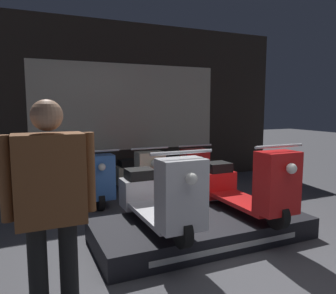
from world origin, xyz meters
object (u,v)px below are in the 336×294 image
object	(u,v)px
scooter_display_right	(246,186)
scooter_backrow_0	(93,180)
person_left_browsing	(50,196)
scooter_display_left	(159,196)
scooter_backrow_1	(139,176)
scooter_backrow_2	(181,172)

from	to	relation	value
scooter_display_right	scooter_backrow_0	xyz separation A→B (m)	(-1.45, 2.17, -0.25)
scooter_display_right	person_left_browsing	bearing A→B (deg)	-159.13
scooter_display_left	person_left_browsing	size ratio (longest dim) A/B	1.00
scooter_backrow_0	scooter_backrow_1	bearing A→B (deg)	0.00
scooter_display_left	scooter_display_right	world-z (taller)	same
scooter_display_left	scooter_display_right	bearing A→B (deg)	0.00
scooter_backrow_2	scooter_backrow_1	bearing A→B (deg)	180.00
scooter_display_right	scooter_backrow_1	xyz separation A→B (m)	(-0.63, 2.17, -0.25)
scooter_backrow_0	scooter_display_right	bearing A→B (deg)	-56.23
scooter_display_left	scooter_backrow_0	size ratio (longest dim) A/B	1.00
scooter_backrow_0	scooter_backrow_2	distance (m)	1.64
scooter_backrow_1	scooter_backrow_2	distance (m)	0.82
scooter_display_left	scooter_backrow_0	xyz separation A→B (m)	(-0.30, 2.17, -0.25)
scooter_backrow_0	scooter_backrow_1	size ratio (longest dim) A/B	1.00
person_left_browsing	scooter_backrow_2	bearing A→B (deg)	50.61
scooter_backrow_2	scooter_backrow_0	bearing A→B (deg)	180.00
scooter_display_left	scooter_display_right	distance (m)	1.15
scooter_display_left	scooter_backrow_1	size ratio (longest dim) A/B	1.00
scooter_display_left	person_left_browsing	world-z (taller)	person_left_browsing
scooter_display_right	scooter_backrow_0	distance (m)	2.63
scooter_backrow_2	scooter_display_right	bearing A→B (deg)	-94.88
scooter_display_right	scooter_backrow_1	size ratio (longest dim) A/B	1.00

